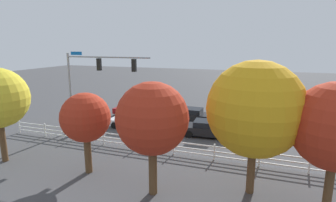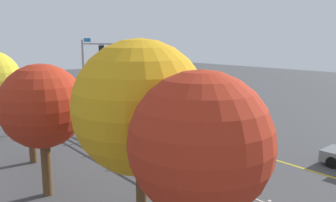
{
  "view_description": "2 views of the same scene",
  "coord_description": "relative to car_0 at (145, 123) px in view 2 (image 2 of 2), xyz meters",
  "views": [
    {
      "loc": [
        -10.02,
        23.76,
        7.7
      ],
      "look_at": [
        -2.22,
        1.68,
        2.73
      ],
      "focal_mm": 28.55,
      "sensor_mm": 36.0,
      "label": 1
    },
    {
      "loc": [
        -19.58,
        16.93,
        6.89
      ],
      "look_at": [
        -1.33,
        1.8,
        2.67
      ],
      "focal_mm": 36.09,
      "sensor_mm": 36.0,
      "label": 2
    }
  ],
  "objects": [
    {
      "name": "tree_1",
      "position": [
        -10.88,
        8.03,
        3.92
      ],
      "size": [
        4.89,
        4.89,
        7.0
      ],
      "color": "brown",
      "rests_on": "ground_plane"
    },
    {
      "name": "lane_center_stripe",
      "position": [
        -5.06,
        -2.09,
        -0.61
      ],
      "size": [
        28.0,
        0.16,
        0.01
      ],
      "primitive_type": "cube",
      "color": "gold",
      "rests_on": "ground_plane"
    },
    {
      "name": "signal_assembly",
      "position": [
        2.43,
        2.66,
        4.4
      ],
      "size": [
        7.78,
        0.38,
        7.11
      ],
      "color": "gray",
      "rests_on": "ground_plane"
    },
    {
      "name": "car_1",
      "position": [
        2.04,
        -4.02,
        0.01
      ],
      "size": [
        4.22,
        2.18,
        1.28
      ],
      "rotation": [
        0.0,
        0.0,
        6.23
      ],
      "color": "maroon",
      "rests_on": "ground_plane"
    },
    {
      "name": "car_4",
      "position": [
        -4.6,
        -3.79,
        0.06
      ],
      "size": [
        4.03,
        2.01,
        1.4
      ],
      "rotation": [
        0.0,
        0.0,
        6.27
      ],
      "color": "black",
      "rests_on": "ground_plane"
    },
    {
      "name": "pedestrian",
      "position": [
        3.92,
        2.71,
        0.31
      ],
      "size": [
        0.44,
        0.48,
        1.69
      ],
      "rotation": [
        0.0,
        0.0,
        5.68
      ],
      "color": "#3F3F42",
      "rests_on": "ground_plane"
    },
    {
      "name": "white_rail_fence",
      "position": [
        -4.06,
        4.66,
        -0.02
      ],
      "size": [
        26.1,
        0.1,
        1.15
      ],
      "color": "white",
      "rests_on": "ground_plane"
    },
    {
      "name": "car_2",
      "position": [
        -7.0,
        0.01,
        0.04
      ],
      "size": [
        4.38,
        2.12,
        1.35
      ],
      "rotation": [
        0.0,
        0.0,
        3.19
      ],
      "color": "black",
      "rests_on": "ground_plane"
    },
    {
      "name": "tree_4",
      "position": [
        -14.37,
        8.48,
        3.5
      ],
      "size": [
        4.04,
        4.04,
        6.16
      ],
      "color": "brown",
      "rests_on": "ground_plane"
    },
    {
      "name": "car_0",
      "position": [
        0.0,
        0.0,
        0.0
      ],
      "size": [
        4.81,
        2.18,
        1.27
      ],
      "rotation": [
        0.0,
        0.0,
        3.1
      ],
      "color": "silver",
      "rests_on": "ground_plane"
    },
    {
      "name": "tree_2",
      "position": [
        -1.43,
        8.96,
        2.83
      ],
      "size": [
        2.95,
        2.95,
        4.96
      ],
      "color": "brown",
      "rests_on": "ground_plane"
    },
    {
      "name": "tree_3",
      "position": [
        -6.07,
        9.85,
        3.46
      ],
      "size": [
        3.69,
        3.69,
        5.95
      ],
      "color": "brown",
      "rests_on": "ground_plane"
    },
    {
      "name": "ground_plane",
      "position": [
        -1.06,
        -2.09,
        -0.62
      ],
      "size": [
        120.0,
        120.0,
        0.0
      ],
      "primitive_type": "plane",
      "color": "#444447"
    }
  ]
}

